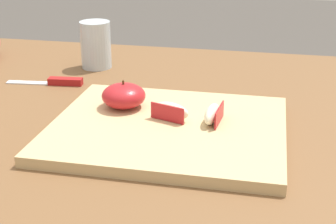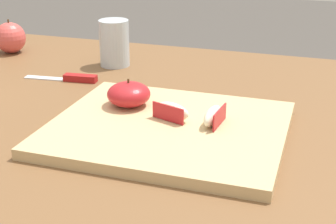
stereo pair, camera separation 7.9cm
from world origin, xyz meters
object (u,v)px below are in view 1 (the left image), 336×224
apple_wedge_left (213,114)px  drinking_glass_water (96,45)px  apple_half_skin_up (124,96)px  paring_knife (59,82)px  cutting_board (168,129)px  apple_wedge_near_knife (171,111)px

apple_wedge_left → drinking_glass_water: bearing=135.1°
apple_half_skin_up → drinking_glass_water: bearing=118.4°
apple_half_skin_up → paring_knife: size_ratio=0.47×
apple_wedge_left → paring_knife: 0.38m
cutting_board → paring_knife: cutting_board is taller
apple_wedge_near_knife → drinking_glass_water: drinking_glass_water is taller
apple_wedge_left → paring_knife: apple_wedge_left is taller
apple_wedge_left → paring_knife: (-0.34, 0.17, -0.03)m
apple_wedge_left → apple_wedge_near_knife: bearing=-179.2°
paring_knife → drinking_glass_water: drinking_glass_water is taller
cutting_board → apple_wedge_left: apple_wedge_left is taller
apple_wedge_left → apple_wedge_near_knife: same height
cutting_board → paring_knife: 0.33m
drinking_glass_water → paring_knife: bearing=-105.4°
apple_wedge_near_knife → apple_half_skin_up: bearing=158.2°
apple_half_skin_up → drinking_glass_water: size_ratio=0.72×
cutting_board → drinking_glass_water: 0.40m
cutting_board → apple_wedge_left: 0.08m
apple_half_skin_up → drinking_glass_water: (-0.14, 0.27, 0.01)m
apple_half_skin_up → paring_knife: 0.23m
cutting_board → apple_half_skin_up: bearing=148.5°
apple_half_skin_up → apple_wedge_left: 0.16m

